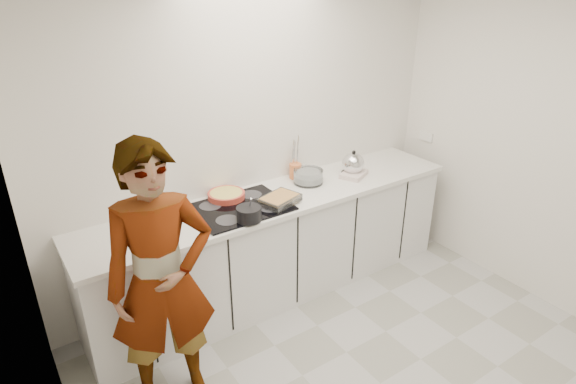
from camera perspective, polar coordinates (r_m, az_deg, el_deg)
floor at (r=3.58m, az=10.90°, el=-21.38°), size 3.60×3.20×0.00m
wall_back at (r=3.96m, az=-3.89°, el=6.23°), size 3.60×0.00×2.60m
wall_left at (r=2.08m, az=-25.35°, el=-15.36°), size 0.00×3.20×2.60m
wall_right at (r=4.24m, az=29.92°, el=4.09°), size 0.02×3.20×2.60m
base_cabinets at (r=4.08m, az=-1.24°, el=-6.56°), size 3.20×0.58×0.87m
countertop at (r=3.86m, az=-1.30°, el=-0.79°), size 3.24×0.64×0.04m
hob at (r=3.68m, az=-5.72°, el=-1.85°), size 0.72×0.54×0.01m
tart_dish at (r=3.82m, az=-7.33°, el=-0.34°), size 0.31×0.31×0.05m
saucepan at (r=3.46m, az=-4.66°, el=-2.58°), size 0.23×0.23×0.17m
baking_dish at (r=3.70m, az=-1.01°, el=-0.86°), size 0.35×0.30×0.06m
mixing_bowl at (r=4.09m, az=2.43°, el=1.80°), size 0.31×0.31×0.12m
tea_towel at (r=4.27m, az=7.81°, el=2.11°), size 0.30×0.27×0.04m
kettle at (r=4.27m, az=7.72°, el=3.24°), size 0.24×0.24×0.23m
utensil_crock at (r=4.18m, az=0.88°, el=2.52°), size 0.11×0.11×0.13m
cook at (r=2.99m, az=-14.76°, el=-10.24°), size 0.71×0.54×1.76m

